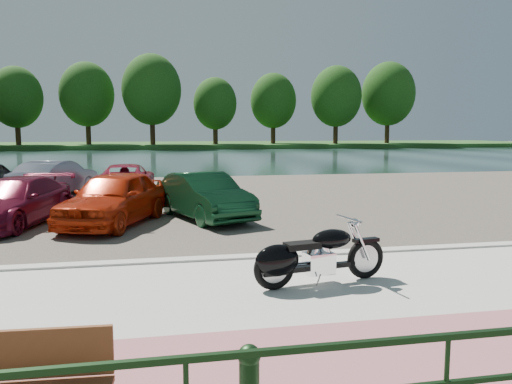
% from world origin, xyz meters
% --- Properties ---
extents(ground, '(200.00, 200.00, 0.00)m').
position_xyz_m(ground, '(0.00, 0.00, 0.00)').
color(ground, '#595447').
rests_on(ground, ground).
extents(promenade, '(60.00, 6.00, 0.10)m').
position_xyz_m(promenade, '(0.00, -1.00, 0.05)').
color(promenade, beige).
rests_on(promenade, ground).
extents(pink_path, '(60.00, 2.00, 0.01)m').
position_xyz_m(pink_path, '(0.00, -2.50, 0.10)').
color(pink_path, '#AD616A').
rests_on(pink_path, promenade).
extents(kerb, '(60.00, 0.30, 0.14)m').
position_xyz_m(kerb, '(0.00, 2.00, 0.07)').
color(kerb, beige).
rests_on(kerb, ground).
extents(parking_lot, '(60.00, 18.00, 0.04)m').
position_xyz_m(parking_lot, '(0.00, 11.00, 0.02)').
color(parking_lot, '#443E37').
rests_on(parking_lot, ground).
extents(river, '(120.00, 40.00, 0.00)m').
position_xyz_m(river, '(0.00, 40.00, 0.00)').
color(river, '#1B312D').
rests_on(river, ground).
extents(far_bank, '(120.00, 24.00, 0.60)m').
position_xyz_m(far_bank, '(0.00, 72.00, 0.30)').
color(far_bank, '#1F491A').
rests_on(far_bank, ground).
extents(railing, '(24.04, 0.05, 0.90)m').
position_xyz_m(railing, '(0.00, -4.00, 0.79)').
color(railing, black).
rests_on(railing, promenade).
extents(far_trees, '(70.25, 10.68, 12.52)m').
position_xyz_m(far_trees, '(4.36, 65.79, 7.49)').
color(far_trees, '#332012').
rests_on(far_trees, far_bank).
extents(motorcycle, '(2.31, 0.83, 1.05)m').
position_xyz_m(motorcycle, '(0.15, 0.09, 0.56)').
color(motorcycle, black).
rests_on(motorcycle, promenade).
extents(park_bench, '(1.82, 0.55, 0.72)m').
position_xyz_m(park_bench, '(-3.50, -2.94, 0.43)').
color(park_bench, '#5D2D17').
rests_on(park_bench, promenade).
extents(car_3, '(2.78, 4.63, 1.26)m').
position_xyz_m(car_3, '(-5.95, 6.79, 0.67)').
color(car_3, maroon).
rests_on(car_3, parking_lot).
extents(car_4, '(3.08, 4.55, 1.44)m').
position_xyz_m(car_4, '(-3.36, 6.36, 0.76)').
color(car_4, red).
rests_on(car_4, parking_lot).
extents(car_5, '(2.69, 4.23, 1.32)m').
position_xyz_m(car_5, '(-0.91, 6.78, 0.70)').
color(car_5, '#0E351C').
rests_on(car_5, parking_lot).
extents(car_9, '(2.80, 4.42, 1.37)m').
position_xyz_m(car_9, '(-6.10, 13.00, 0.73)').
color(car_9, slate).
rests_on(car_9, parking_lot).
extents(car_10, '(2.13, 4.54, 1.26)m').
position_xyz_m(car_10, '(-3.43, 12.27, 0.67)').
color(car_10, maroon).
rests_on(car_10, parking_lot).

